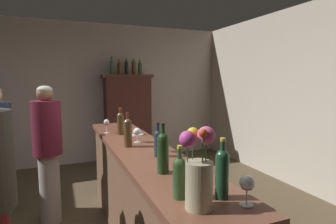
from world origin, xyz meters
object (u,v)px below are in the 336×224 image
Objects in this scene: display_cabinet at (128,117)px; wine_bottle_riesling at (163,151)px; wine_glass_rear at (137,132)px; wine_glass_spare at (162,139)px; wine_glass_front at (107,123)px; patron_tall at (48,149)px; wine_bottle_merlot at (179,175)px; cheese_plate at (135,134)px; wine_glass_mid at (247,184)px; wine_bottle_malbec at (128,131)px; display_bottle_left at (112,66)px; flower_arrangement at (199,173)px; wine_bottle_syrah at (222,171)px; wine_bottle_rose at (120,122)px; display_bottle_midleft at (119,67)px; display_bottle_center at (126,67)px; bar_counter at (141,200)px; display_bottle_right at (140,68)px; display_bottle_midright at (134,67)px; wine_bottle_pinot at (158,142)px.

display_cabinet is 5.13× the size of wine_bottle_riesling.
wine_glass_rear and wine_glass_spare have the same top height.
patron_tall reaches higher than wine_glass_front.
wine_bottle_merlot is 0.18× the size of patron_tall.
display_cabinet is 2.36m from cheese_plate.
wine_bottle_malbec is at bearing 100.82° from wine_glass_mid.
wine_bottle_riesling reaches higher than wine_bottle_malbec.
display_bottle_left is at bearing 84.26° from wine_bottle_merlot.
wine_bottle_syrah is at bearing 18.21° from flower_arrangement.
display_bottle_midleft is at bearing 77.98° from wine_bottle_rose.
wine_bottle_rose is 1.00× the size of display_bottle_midleft.
display_cabinet is 5.58× the size of display_bottle_center.
display_bottle_left is (0.36, 4.13, 0.69)m from flower_arrangement.
display_cabinet reaches higher than flower_arrangement.
patron_tall is at bearing -125.12° from display_bottle_center.
display_bottle_center is at bearing 80.19° from wine_bottle_riesling.
wine_glass_mid is (-0.41, -4.19, 0.23)m from display_cabinet.
bar_counter is at bearing -98.45° from display_bottle_midleft.
display_bottle_center reaches higher than wine_glass_mid.
wine_bottle_malbec reaches higher than cheese_plate.
display_bottle_right is (0.26, 0.00, 0.97)m from display_cabinet.
flower_arrangement is 0.25× the size of patron_tall.
display_bottle_midright is (0.13, 0.00, 0.99)m from display_cabinet.
wine_bottle_rose is 2.36m from display_bottle_left.
wine_glass_spare is (-0.03, 1.10, 0.00)m from wine_glass_mid.
wine_bottle_syrah is 0.97× the size of display_bottle_left.
wine_bottle_merlot is at bearing -99.81° from display_cabinet.
display_bottle_center reaches higher than display_bottle_right.
flower_arrangement is at bearing -75.49° from wine_bottle_merlot.
wine_bottle_rose is (-0.62, -2.22, 0.26)m from display_cabinet.
patron_tall is (-0.87, 1.25, -0.27)m from wine_bottle_pinot.
wine_glass_mid is at bearing -80.92° from wine_glass_front.
display_bottle_midleft is at bearing 79.31° from wine_bottle_malbec.
wine_glass_rear is 0.36× the size of flower_arrangement.
display_bottle_center reaches higher than display_cabinet.
display_bottle_center is (0.14, 0.00, 0.01)m from display_bottle_midleft.
wine_bottle_rose is 2.00× the size of wine_glass_mid.
display_bottle_right is at bearing 72.32° from cheese_plate.
display_bottle_left is 2.48m from patron_tall.
display_bottle_center is at bearing 0.00° from display_bottle_midleft.
display_cabinet is at bearing 94.16° from patron_tall.
wine_bottle_malbec is 0.96× the size of display_bottle_left.
wine_bottle_syrah is at bearing -22.45° from wine_bottle_merlot.
wine_bottle_malbec is at bearing -9.88° from patron_tall.
wine_bottle_pinot is 0.92× the size of display_bottle_midleft.
wine_bottle_malbec is at bearing 91.06° from flower_arrangement.
display_bottle_left reaches higher than cheese_plate.
display_bottle_center is (0.67, 2.81, 0.71)m from wine_bottle_malbec.
display_cabinet reaches higher than wine_bottle_syrah.
display_bottle_left is at bearing 84.40° from wine_glass_rear.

